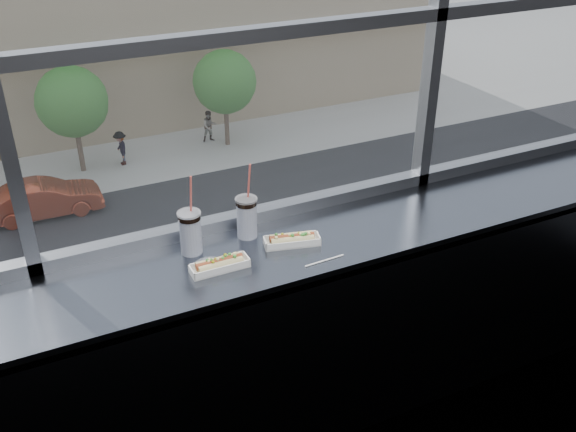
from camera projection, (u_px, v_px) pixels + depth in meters
name	position (u px, v px, depth m)	size (l,w,h in m)	color
wall_back_lower	(254.00, 311.00, 3.40)	(6.00, 6.00, 0.00)	black
counter	(274.00, 254.00, 2.93)	(6.00, 0.55, 0.06)	slate
counter_fascia	(298.00, 374.00, 2.98)	(6.00, 0.04, 1.04)	slate
hotdog_tray_left	(220.00, 264.00, 2.75)	(0.26, 0.08, 0.06)	white
hotdog_tray_right	(292.00, 240.00, 2.93)	(0.27, 0.14, 0.06)	white
soda_cup_left	(190.00, 230.00, 2.83)	(0.11, 0.11, 0.39)	white
soda_cup_right	(247.00, 215.00, 2.95)	(0.10, 0.10, 0.38)	white
loose_straw	(324.00, 261.00, 2.82)	(0.01, 0.01, 0.20)	white
wrapper	(207.00, 262.00, 2.79)	(0.11, 0.08, 0.03)	silver
plaza_ground	(5.00, 89.00, 43.22)	(120.00, 120.00, 0.00)	#A3A19A
street_asphalt	(58.00, 262.00, 24.74)	(80.00, 10.00, 0.06)	black
far_sidewalk	(33.00, 180.00, 31.03)	(80.00, 6.00, 0.04)	#A3A19A
car_far_b	(43.00, 193.00, 27.41)	(6.29, 2.62, 2.10)	#9B371F
car_near_d	(284.00, 240.00, 24.02)	(6.35, 2.64, 2.12)	silver
car_near_c	(22.00, 305.00, 20.46)	(6.61, 2.75, 2.20)	#BE0842
car_near_e	(430.00, 206.00, 26.63)	(5.61, 2.34, 1.87)	navy
pedestrian_c	(120.00, 145.00, 32.06)	(0.94, 0.70, 2.11)	#66605B
pedestrian_d	(209.00, 123.00, 34.74)	(0.92, 0.69, 2.07)	#66605B
tree_center	(72.00, 102.00, 30.20)	(3.39, 3.39, 5.30)	#47382B
tree_right	(225.00, 82.00, 33.15)	(3.31, 3.31, 5.18)	#47382B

